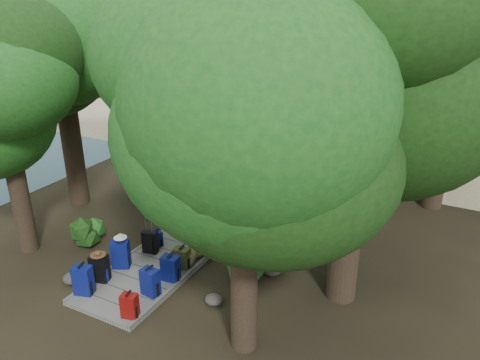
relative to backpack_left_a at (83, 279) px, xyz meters
The scene contains 50 objects.
ground 4.62m from the backpack_left_a, 80.40° to the left, with size 120.00×120.00×0.00m, color #2F2717.
sand_beach 20.54m from the backpack_left_a, 87.86° to the left, with size 40.00×22.00×0.02m, color #CDB98A.
water_bay 42.98m from the backpack_left_a, 136.61° to the left, with size 50.00×60.00×0.02m, color #2B4E59.
distant_hill 65.56m from the backpack_left_a, 126.76° to the left, with size 32.00×16.00×12.00m, color black.
boardwalk 5.59m from the backpack_left_a, 82.11° to the left, with size 2.00×12.00×0.12m, color slate.
backpack_left_a is the anchor object (origin of this frame).
backpack_left_b 0.58m from the backpack_left_a, 93.38° to the left, with size 0.42×0.30×0.78m, color black, non-canonical shape.
backpack_left_c 1.30m from the backpack_left_a, 89.46° to the left, with size 0.45×0.32×0.83m, color navy, non-canonical shape.
backpack_left_d 2.63m from the backpack_left_a, 86.47° to the left, with size 0.32×0.23×0.48m, color navy, non-canonical shape.
backpack_right_a 1.54m from the backpack_left_a, ahead, with size 0.35×0.25×0.63m, color maroon, non-canonical shape.
backpack_right_b 1.59m from the backpack_left_a, 26.46° to the left, with size 0.42×0.29×0.75m, color navy, non-canonical shape.
backpack_right_c 2.07m from the backpack_left_a, 43.55° to the left, with size 0.42×0.30×0.72m, color navy, non-canonical shape.
backpack_right_d 2.49m from the backpack_left_a, 55.03° to the left, with size 0.39×0.28×0.60m, color #383F1A, non-canonical shape.
duffel_right_khaki 2.76m from the backpack_left_a, 58.43° to the left, with size 0.40×0.60×0.40m, color olive, non-canonical shape.
duffel_right_black 3.47m from the backpack_left_a, 64.81° to the left, with size 0.44×0.70×0.44m, color black, non-canonical shape.
suitcase_on_boardwalk 2.25m from the backpack_left_a, 83.93° to the left, with size 0.41×0.22×0.63m, color black, non-canonical shape.
lone_suitcase_on_sand 12.44m from the backpack_left_a, 85.50° to the left, with size 0.38×0.22×0.60m, color black, non-canonical shape.
hat_brown 0.68m from the backpack_left_a, 86.16° to the left, with size 0.38×0.38×0.11m, color #51351E, non-canonical shape.
hat_white 1.44m from the backpack_left_a, 89.46° to the left, with size 0.34×0.34×0.11m, color silver, non-canonical shape.
kayak 15.46m from the backpack_left_a, 97.11° to the left, with size 0.67×3.05×0.31m, color red.
sun_lounger 14.79m from the backpack_left_a, 72.75° to the left, with size 0.56×1.73×0.56m, color silver, non-canonical shape.
tree_right_a 5.28m from the backpack_left_a, ahead, with size 4.59×4.59×7.65m, color black, non-canonical shape.
tree_right_b 7.58m from the backpack_left_a, 28.24° to the left, with size 5.57×5.57×9.95m, color black, non-canonical shape.
tree_right_c 8.91m from the backpack_left_a, 57.71° to the left, with size 5.31×5.31×9.19m, color black, non-canonical shape.
tree_right_d 12.15m from the backpack_left_a, 54.02° to the left, with size 5.25×5.25×9.63m, color black, non-canonical shape.
tree_right_e 13.45m from the backpack_left_a, 65.20° to the left, with size 4.56×4.56×8.21m, color black, non-canonical shape.
tree_left_a 4.42m from the backpack_left_a, 163.04° to the left, with size 4.30×4.30×7.17m, color black, non-canonical shape.
tree_left_b 6.99m from the backpack_left_a, 136.49° to the left, with size 5.15×5.15×9.26m, color black, non-canonical shape.
tree_left_c 8.78m from the backpack_left_a, 108.96° to the left, with size 5.12×5.12×8.91m, color black, non-canonical shape.
tree_back_a 19.48m from the backpack_left_a, 93.58° to the left, with size 4.57×4.57×7.91m, color black, non-canonical shape.
tree_back_b 21.81m from the backpack_left_a, 82.37° to the left, with size 5.65×5.65×10.10m, color black, non-canonical shape.
tree_back_c 20.65m from the backpack_left_a, 73.42° to the left, with size 4.86×4.86×8.74m, color black, non-canonical shape.
tree_back_d 20.18m from the backpack_left_a, 105.00° to the left, with size 5.00×5.00×8.33m, color black, non-canonical shape.
palm_right_a 11.86m from the backpack_left_a, 71.45° to the left, with size 4.92×4.92×8.38m, color #174413, non-canonical shape.
palm_right_b 16.90m from the backpack_left_a, 71.20° to the left, with size 4.35×4.35×8.41m, color #174413, non-canonical shape.
palm_right_c 17.27m from the backpack_left_a, 78.38° to the left, with size 4.66×4.66×7.41m, color #174413, non-canonical shape.
palm_left_a 12.50m from the backpack_left_a, 109.50° to the left, with size 3.99×3.99×6.35m, color #174413, non-canonical shape.
rock_left_a 0.85m from the backpack_left_a, 157.65° to the left, with size 0.50×0.45×0.28m, color #4C473F, non-canonical shape.
rock_left_b 3.14m from the backpack_left_a, 131.26° to the left, with size 0.31×0.28×0.17m, color #4C473F, non-canonical shape.
rock_left_c 5.44m from the backpack_left_a, 102.77° to the left, with size 0.52×0.46×0.28m, color #4C473F, non-canonical shape.
rock_left_d 7.24m from the backpack_left_a, 102.81° to the left, with size 0.34×0.31×0.19m, color #4C473F, non-canonical shape.
rock_right_a 3.12m from the backpack_left_a, 22.90° to the left, with size 0.43×0.39×0.24m, color #4C473F, non-canonical shape.
rock_right_b 4.64m from the backpack_left_a, 39.91° to the left, with size 0.55×0.50×0.30m, color #4C473F, non-canonical shape.
rock_right_c 6.33m from the backpack_left_a, 63.08° to the left, with size 0.30×0.27×0.17m, color #4C473F, non-canonical shape.
shrub_left_a 2.50m from the backpack_left_a, 130.91° to the left, with size 0.95×0.95×0.85m, color #174F1A, non-canonical shape.
shrub_left_b 5.76m from the backpack_left_a, 105.91° to the left, with size 0.86×0.86×0.78m, color #174F1A, non-canonical shape.
shrub_left_c 8.94m from the backpack_left_a, 101.31° to the left, with size 1.35×1.35×1.22m, color #174F1A, non-canonical shape.
shrub_right_a 3.83m from the backpack_left_a, 37.45° to the left, with size 1.10×1.10×0.99m, color #174F1A, non-canonical shape.
shrub_right_b 7.00m from the backpack_left_a, 63.69° to the left, with size 1.15×1.15×1.03m, color #174F1A, non-canonical shape.
shrub_right_c 9.98m from the backpack_left_a, 74.48° to the left, with size 0.95×0.95×0.86m, color #174F1A, non-canonical shape.
Camera 1 is at (6.84, -11.02, 6.92)m, focal length 35.00 mm.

